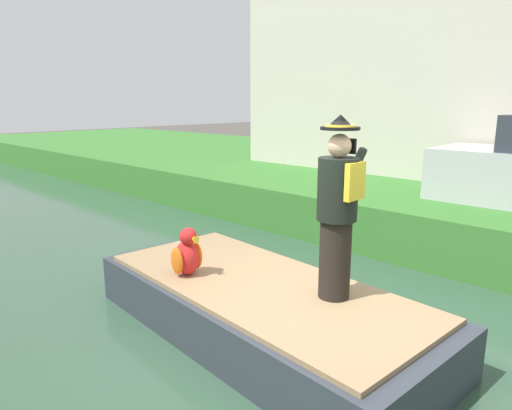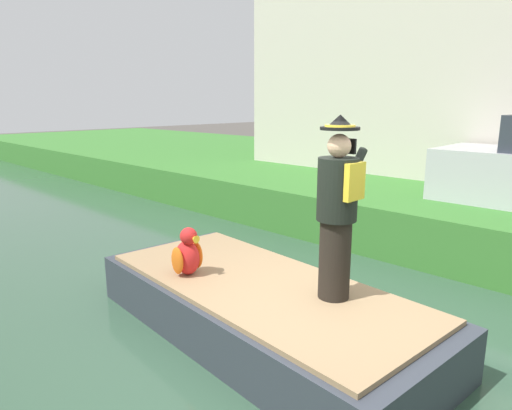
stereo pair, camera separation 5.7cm
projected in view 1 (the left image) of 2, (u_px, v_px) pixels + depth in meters
name	position (u px, v px, depth m)	size (l,w,h in m)	color
ground_plane	(318.00, 368.00, 4.72)	(80.00, 80.00, 0.00)	#4C4742
canal_water	(319.00, 364.00, 4.71)	(6.24, 48.00, 0.10)	#33513D
boat	(260.00, 308.00, 5.18)	(2.11, 4.32, 0.61)	#333842
person_pirate	(338.00, 209.00, 4.54)	(0.61, 0.42, 1.85)	black
parrot_plush	(187.00, 254.00, 5.29)	(0.36, 0.34, 0.57)	red
building_row	(493.00, 23.00, 11.03)	(5.39, 11.06, 7.08)	beige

